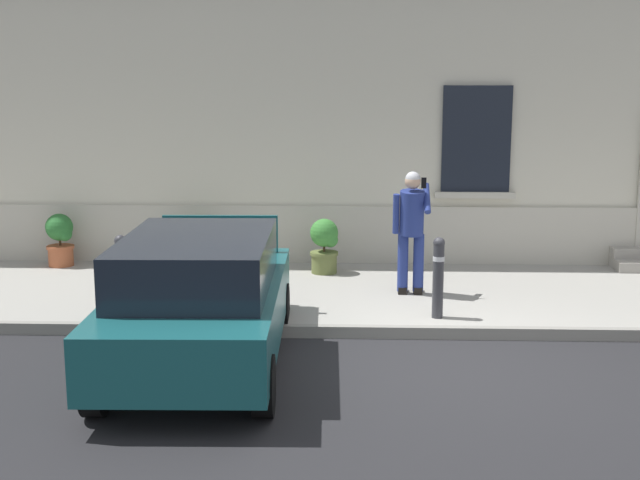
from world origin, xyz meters
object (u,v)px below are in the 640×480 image
at_px(bollard_near_person, 438,275).
at_px(bollard_far_left, 122,272).
at_px(planter_terracotta, 60,238).
at_px(planter_charcoal, 191,240).
at_px(person_on_phone, 411,225).
at_px(hatchback_car_teal, 200,298).
at_px(planter_olive, 325,244).

xyz_separation_m(bollard_near_person, bollard_far_left, (-4.05, 0.00, 0.00)).
distance_m(planter_terracotta, planter_charcoal, 2.16).
bearing_deg(planter_terracotta, bollard_near_person, -25.84).
relative_size(person_on_phone, planter_charcoal, 2.03).
height_order(hatchback_car_teal, person_on_phone, person_on_phone).
distance_m(bollard_near_person, bollard_far_left, 4.05).
height_order(bollard_far_left, planter_olive, bollard_far_left).
bearing_deg(planter_charcoal, planter_olive, -7.45).
distance_m(bollard_far_left, planter_terracotta, 3.34).
bearing_deg(bollard_near_person, planter_charcoal, 143.13).
distance_m(person_on_phone, planter_terracotta, 5.82).
bearing_deg(bollard_near_person, planter_terracotta, 154.16).
bearing_deg(planter_charcoal, bollard_far_left, -97.79).
xyz_separation_m(person_on_phone, planter_olive, (-1.25, 1.29, -0.55)).
height_order(hatchback_car_teal, bollard_far_left, hatchback_car_teal).
xyz_separation_m(hatchback_car_teal, planter_terracotta, (-3.07, 4.37, -0.18)).
height_order(hatchback_car_teal, planter_olive, hatchback_car_teal).
xyz_separation_m(bollard_near_person, planter_olive, (-1.52, 2.47, -0.11)).
height_order(person_on_phone, planter_terracotta, person_on_phone).
distance_m(bollard_far_left, planter_charcoal, 2.78).
bearing_deg(person_on_phone, bollard_near_person, -63.74).
bearing_deg(planter_charcoal, hatchback_car_teal, -77.93).
xyz_separation_m(planter_terracotta, planter_charcoal, (2.15, -0.07, 0.00)).
relative_size(bollard_near_person, person_on_phone, 0.60).
bearing_deg(hatchback_car_teal, bollard_near_person, 29.40).
xyz_separation_m(bollard_near_person, planter_terracotta, (-5.83, 2.82, -0.11)).
bearing_deg(planter_charcoal, planter_terracotta, 178.21).
bearing_deg(planter_terracotta, planter_olive, -4.63).
bearing_deg(bollard_far_left, planter_terracotta, 122.21).
bearing_deg(bollard_near_person, bollard_far_left, 180.00).
height_order(hatchback_car_teal, planter_charcoal, hatchback_car_teal).
relative_size(hatchback_car_teal, bollard_near_person, 3.93).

